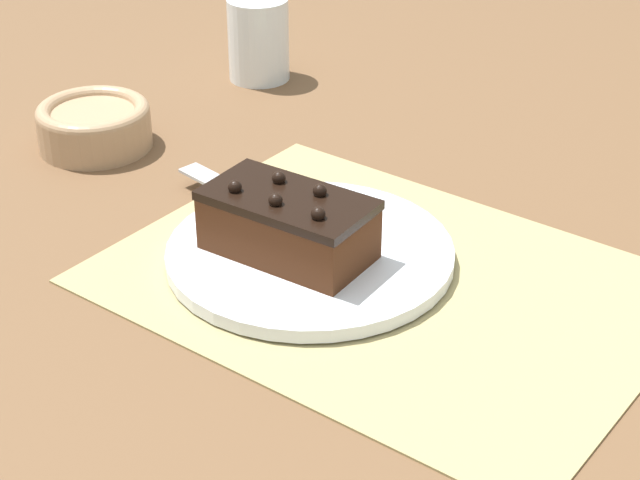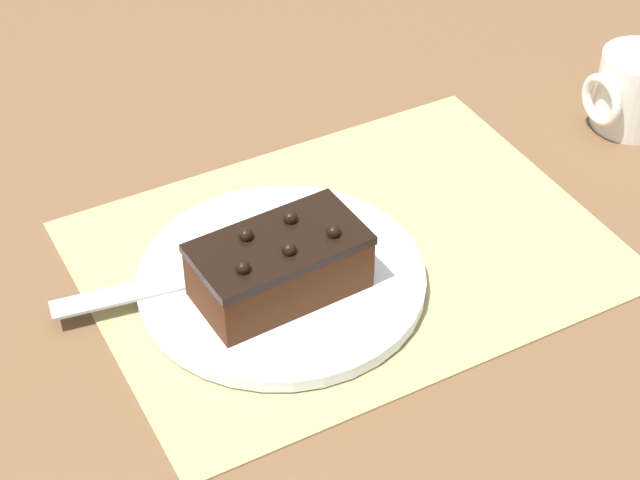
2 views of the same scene
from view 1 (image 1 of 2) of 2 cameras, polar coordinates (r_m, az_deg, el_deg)
The scene contains 7 objects.
ground_plane at distance 0.91m, azimuth 3.54°, elevation -2.37°, with size 3.00×3.00×0.00m, color brown.
placemat_woven at distance 0.91m, azimuth 3.54°, elevation -2.26°, with size 0.46×0.34×0.00m, color tan.
cake_plate at distance 0.93m, azimuth -0.53°, elevation -0.72°, with size 0.25×0.25×0.01m.
chocolate_cake at distance 0.90m, azimuth -1.72°, elevation 0.86°, with size 0.15×0.08×0.06m.
serving_knife at distance 0.97m, azimuth -1.77°, elevation 1.34°, with size 0.22×0.05×0.01m.
drinking_glass at distance 1.31m, azimuth -3.30°, elevation 10.65°, with size 0.07×0.07×0.10m.
small_bowl at distance 1.16m, azimuth -11.96°, elevation 6.06°, with size 0.12×0.12×0.05m.
Camera 1 is at (-0.41, 0.64, 0.49)m, focal length 60.00 mm.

